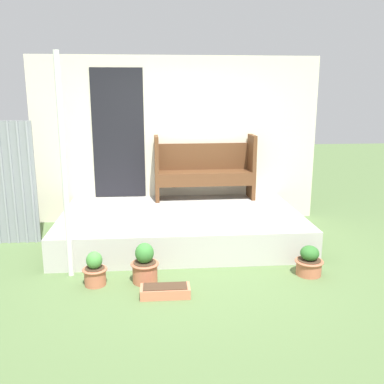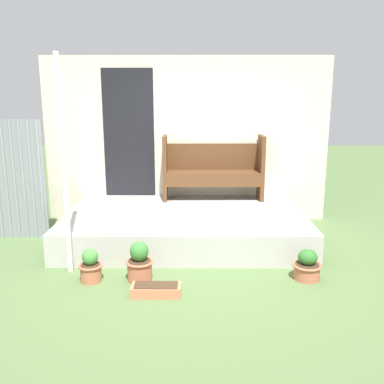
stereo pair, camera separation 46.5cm
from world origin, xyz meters
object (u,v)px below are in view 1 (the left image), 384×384
(support_post, at_px, (64,169))
(flower_pot_left, at_px, (95,271))
(bench, at_px, (204,167))
(flower_pot_middle, at_px, (145,265))
(planter_box_rect, at_px, (165,291))
(flower_pot_right, at_px, (309,262))

(support_post, height_order, flower_pot_left, support_post)
(flower_pot_left, bearing_deg, bench, 56.36)
(bench, bearing_deg, flower_pot_left, -124.64)
(support_post, relative_size, flower_pot_middle, 5.47)
(flower_pot_middle, height_order, planter_box_rect, flower_pot_middle)
(flower_pot_left, relative_size, planter_box_rect, 0.75)
(flower_pot_left, bearing_deg, flower_pot_middle, 2.84)
(support_post, height_order, bench, support_post)
(support_post, bearing_deg, bench, 47.00)
(flower_pot_middle, xyz_separation_m, planter_box_rect, (0.21, -0.36, -0.14))
(support_post, relative_size, flower_pot_left, 6.48)
(flower_pot_left, bearing_deg, support_post, 137.68)
(bench, xyz_separation_m, flower_pot_left, (-1.44, -2.16, -0.74))
(flower_pot_middle, bearing_deg, planter_box_rect, -59.14)
(flower_pot_left, height_order, flower_pot_right, flower_pot_left)
(bench, relative_size, flower_pot_middle, 3.44)
(flower_pot_middle, bearing_deg, flower_pot_left, -177.16)
(bench, xyz_separation_m, flower_pot_middle, (-0.90, -2.13, -0.71))
(bench, distance_m, flower_pot_right, 2.43)
(flower_pot_left, relative_size, flower_pot_right, 1.10)
(flower_pot_left, relative_size, flower_pot_middle, 0.84)
(bench, distance_m, flower_pot_middle, 2.42)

